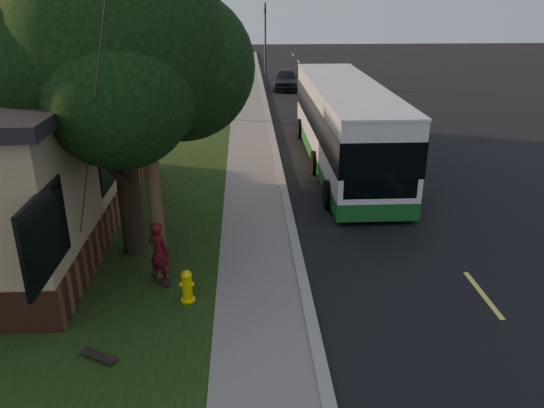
{
  "coord_description": "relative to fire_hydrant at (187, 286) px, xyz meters",
  "views": [
    {
      "loc": [
        -1.29,
        -10.03,
        6.37
      ],
      "look_at": [
        -0.65,
        1.99,
        1.5
      ],
      "focal_mm": 35.0,
      "sensor_mm": 36.0,
      "label": 1
    }
  ],
  "objects": [
    {
      "name": "traffic_signal",
      "position": [
        3.1,
        34.0,
        2.73
      ],
      "size": [
        0.18,
        0.22,
        5.5
      ],
      "color": "#2D2D30",
      "rests_on": "ground"
    },
    {
      "name": "sidewalk",
      "position": [
        1.6,
        10.0,
        -0.39
      ],
      "size": [
        2.0,
        80.0,
        0.08
      ],
      "primitive_type": "cube",
      "color": "slate",
      "rests_on": "ground"
    },
    {
      "name": "curb",
      "position": [
        2.6,
        10.0,
        -0.37
      ],
      "size": [
        0.25,
        80.0,
        0.12
      ],
      "primitive_type": "cube",
      "color": "gray",
      "rests_on": "ground"
    },
    {
      "name": "ground",
      "position": [
        2.6,
        0.0,
        -0.43
      ],
      "size": [
        120.0,
        120.0,
        0.0
      ],
      "primitive_type": "plane",
      "color": "black",
      "rests_on": "ground"
    },
    {
      "name": "skateboard_main",
      "position": [
        -0.69,
        0.91,
        -0.31
      ],
      "size": [
        0.55,
        0.78,
        0.07
      ],
      "color": "black",
      "rests_on": "grass_verge"
    },
    {
      "name": "distant_car",
      "position": [
        4.17,
        27.01,
        0.27
      ],
      "size": [
        1.95,
        4.21,
        1.4
      ],
      "primitive_type": "imported",
      "rotation": [
        0.0,
        0.0,
        -0.07
      ],
      "color": "black",
      "rests_on": "ground"
    },
    {
      "name": "bare_tree_far",
      "position": [
        -0.4,
        30.0,
        1.57
      ],
      "size": [
        1.38,
        1.21,
        4.03
      ],
      "color": "black",
      "rests_on": "grass_verge"
    },
    {
      "name": "skateboarder",
      "position": [
        -0.69,
        0.87,
        0.39
      ],
      "size": [
        0.65,
        0.59,
        1.5
      ],
      "primitive_type": "imported",
      "rotation": [
        0.0,
        0.0,
        2.61
      ],
      "color": "#501014",
      "rests_on": "grass_verge"
    },
    {
      "name": "utility_pole",
      "position": [
        -0.71,
        0.99,
        4.2
      ],
      "size": [
        2.86,
        3.21,
        9.07
      ],
      "color": "#473321",
      "rests_on": "ground"
    },
    {
      "name": "skateboard_spare",
      "position": [
        -1.45,
        -1.91,
        -0.31
      ],
      "size": [
        0.76,
        0.55,
        0.07
      ],
      "color": "black",
      "rests_on": "grass_verge"
    },
    {
      "name": "road",
      "position": [
        6.6,
        10.0,
        -0.43
      ],
      "size": [
        8.0,
        80.0,
        0.01
      ],
      "primitive_type": "cube",
      "color": "black",
      "rests_on": "ground"
    },
    {
      "name": "dumpster",
      "position": [
        -5.11,
        9.99,
        0.31
      ],
      "size": [
        1.95,
        1.78,
        1.4
      ],
      "color": "black",
      "rests_on": "building_lot"
    },
    {
      "name": "transit_bus",
      "position": [
        5.11,
        9.55,
        1.25
      ],
      "size": [
        2.69,
        11.65,
        3.15
      ],
      "color": "silver",
      "rests_on": "ground"
    },
    {
      "name": "grass_verge",
      "position": [
        -1.9,
        10.0,
        -0.4
      ],
      "size": [
        5.0,
        80.0,
        0.07
      ],
      "primitive_type": "cube",
      "color": "black",
      "rests_on": "ground"
    },
    {
      "name": "fire_hydrant",
      "position": [
        0.0,
        0.0,
        0.0
      ],
      "size": [
        0.32,
        0.32,
        0.74
      ],
      "color": "yellow",
      "rests_on": "grass_verge"
    },
    {
      "name": "leafy_tree",
      "position": [
        -1.57,
        2.65,
        4.73
      ],
      "size": [
        6.3,
        6.0,
        7.8
      ],
      "color": "black",
      "rests_on": "grass_verge"
    },
    {
      "name": "bare_tree_near",
      "position": [
        -0.9,
        18.0,
        1.72
      ],
      "size": [
        1.38,
        1.21,
        4.31
      ],
      "color": "black",
      "rests_on": "grass_verge"
    }
  ]
}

